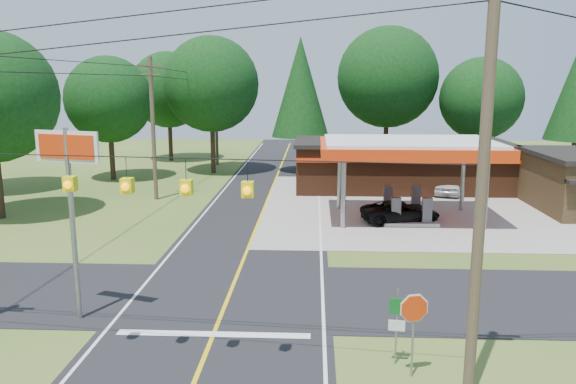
{
  "coord_description": "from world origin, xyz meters",
  "views": [
    {
      "loc": [
        3.32,
        -20.93,
        8.34
      ],
      "look_at": [
        2.0,
        7.0,
        2.8
      ],
      "focal_mm": 35.0,
      "sensor_mm": 36.0,
      "label": 1
    }
  ],
  "objects_px": {
    "sedan_car": "(449,184)",
    "big_stop_sign": "(69,179)",
    "octagonal_stop_sign": "(414,315)",
    "gas_canopy": "(409,150)",
    "suv_car": "(400,212)"
  },
  "relations": [
    {
      "from": "octagonal_stop_sign",
      "to": "big_stop_sign",
      "type": "bearing_deg",
      "value": 162.71
    },
    {
      "from": "big_stop_sign",
      "to": "octagonal_stop_sign",
      "type": "bearing_deg",
      "value": -17.29
    },
    {
      "from": "sedan_car",
      "to": "big_stop_sign",
      "type": "relative_size",
      "value": 0.67
    },
    {
      "from": "big_stop_sign",
      "to": "sedan_car",
      "type": "bearing_deg",
      "value": 51.87
    },
    {
      "from": "sedan_car",
      "to": "big_stop_sign",
      "type": "distance_m",
      "value": 30.23
    },
    {
      "from": "gas_canopy",
      "to": "big_stop_sign",
      "type": "height_order",
      "value": "big_stop_sign"
    },
    {
      "from": "gas_canopy",
      "to": "octagonal_stop_sign",
      "type": "distance_m",
      "value": 19.37
    },
    {
      "from": "sedan_car",
      "to": "big_stop_sign",
      "type": "xyz_separation_m",
      "value": [
        -18.48,
        -23.54,
        4.28
      ]
    },
    {
      "from": "gas_canopy",
      "to": "big_stop_sign",
      "type": "distance_m",
      "value": 20.93
    },
    {
      "from": "big_stop_sign",
      "to": "octagonal_stop_sign",
      "type": "height_order",
      "value": "big_stop_sign"
    },
    {
      "from": "sedan_car",
      "to": "gas_canopy",
      "type": "bearing_deg",
      "value": -100.78
    },
    {
      "from": "octagonal_stop_sign",
      "to": "gas_canopy",
      "type": "bearing_deg",
      "value": 81.49
    },
    {
      "from": "suv_car",
      "to": "sedan_car",
      "type": "xyz_separation_m",
      "value": [
        4.98,
        8.99,
        0.14
      ]
    },
    {
      "from": "gas_canopy",
      "to": "suv_car",
      "type": "xyz_separation_m",
      "value": [
        -0.5,
        -0.99,
        -3.62
      ]
    },
    {
      "from": "gas_canopy",
      "to": "big_stop_sign",
      "type": "relative_size",
      "value": 1.56
    }
  ]
}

